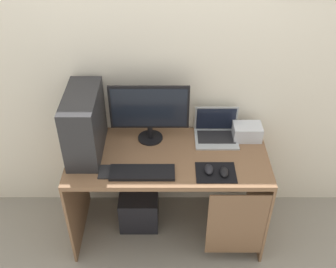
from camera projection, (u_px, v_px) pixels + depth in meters
name	position (u px, v px, depth m)	size (l,w,h in m)	color
ground_plane	(168.00, 228.00, 3.22)	(8.00, 8.00, 0.00)	gray
wall_back	(168.00, 60.00, 2.71)	(4.00, 0.05, 2.60)	beige
desk	(171.00, 173.00, 2.85)	(1.37, 0.63, 0.76)	brown
pc_tower	(84.00, 124.00, 2.67)	(0.21, 0.48, 0.45)	#232326
monitor	(149.00, 111.00, 2.75)	(0.54, 0.18, 0.44)	black
laptop	(216.00, 132.00, 2.89)	(0.30, 0.23, 0.22)	#9EA3A8
projector	(247.00, 132.00, 2.87)	(0.20, 0.14, 0.11)	#B7BCC6
keyboard	(142.00, 173.00, 2.60)	(0.42, 0.14, 0.02)	black
mousepad	(216.00, 173.00, 2.61)	(0.26, 0.20, 0.01)	black
mouse_left	(209.00, 169.00, 2.61)	(0.06, 0.10, 0.03)	black
mouse_right	(224.00, 172.00, 2.59)	(0.06, 0.10, 0.03)	black
cell_phone	(104.00, 172.00, 2.62)	(0.07, 0.13, 0.01)	#232326
subwoofer	(139.00, 207.00, 3.20)	(0.30, 0.30, 0.30)	black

